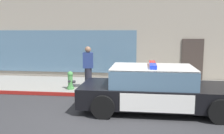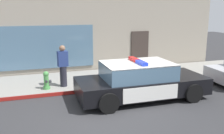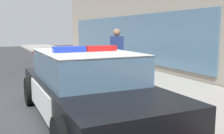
# 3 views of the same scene
# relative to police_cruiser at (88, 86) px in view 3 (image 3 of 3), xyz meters

# --- Properties ---
(ground) EXTENTS (48.00, 48.00, 0.00)m
(ground) POSITION_rel_police_cruiser_xyz_m (-1.77, -1.05, -0.68)
(ground) COLOR #303033
(sidewalk) EXTENTS (48.00, 3.13, 0.15)m
(sidewalk) POSITION_rel_police_cruiser_xyz_m (-1.77, 2.81, -0.60)
(sidewalk) COLOR gray
(sidewalk) RESTS_ON ground
(curb_red_paint) EXTENTS (28.80, 0.04, 0.14)m
(curb_red_paint) POSITION_rel_police_cruiser_xyz_m (-1.77, 1.23, -0.60)
(curb_red_paint) COLOR maroon
(curb_red_paint) RESTS_ON ground
(police_cruiser) EXTENTS (4.82, 2.15, 1.49)m
(police_cruiser) POSITION_rel_police_cruiser_xyz_m (0.00, 0.00, 0.00)
(police_cruiser) COLOR black
(police_cruiser) RESTS_ON ground
(fire_hydrant) EXTENTS (0.34, 0.39, 0.73)m
(fire_hydrant) POSITION_rel_police_cruiser_xyz_m (-3.28, 1.77, -0.18)
(fire_hydrant) COLOR #4C994C
(fire_hydrant) RESTS_ON sidewalk
(pedestrian_on_sidewalk) EXTENTS (0.43, 0.32, 1.71)m
(pedestrian_on_sidewalk) POSITION_rel_police_cruiser_xyz_m (-2.59, 1.93, 0.33)
(pedestrian_on_sidewalk) COLOR #23232D
(pedestrian_on_sidewalk) RESTS_ON sidewalk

